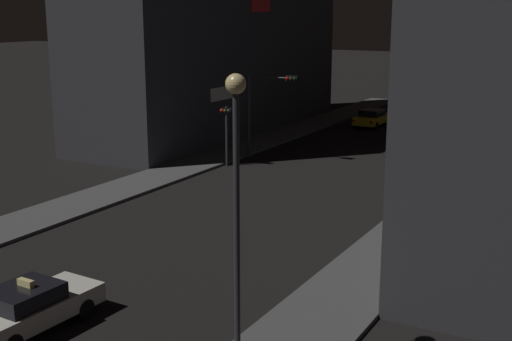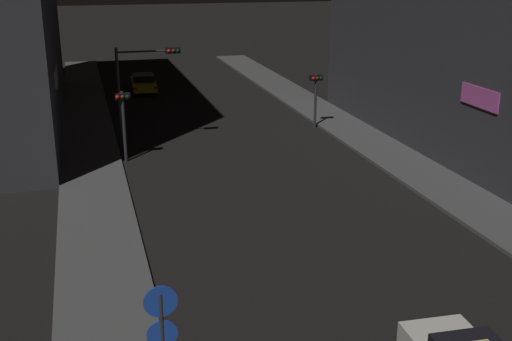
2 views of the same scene
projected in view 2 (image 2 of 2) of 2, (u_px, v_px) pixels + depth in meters
The scene contains 6 objects.
sidewalk_left at pixel (90, 153), 34.80m from camera, with size 3.04×66.24×0.15m, color #4C4C4C.
sidewalk_right at pixel (356, 134), 38.65m from camera, with size 3.04×66.24×0.15m, color #4C4C4C.
far_car at pixel (144, 83), 50.81m from camera, with size 1.97×4.52×1.42m.
traffic_light_overhead at pixel (141, 76), 35.18m from camera, with size 3.50×0.42×5.50m.
traffic_light_left_kerb at pixel (123, 112), 32.79m from camera, with size 0.80×0.42×3.67m.
traffic_light_right_kerb at pixel (316, 89), 39.58m from camera, with size 0.80×0.41×3.36m.
Camera 2 is at (-7.89, -3.41, 10.01)m, focal length 45.59 mm.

